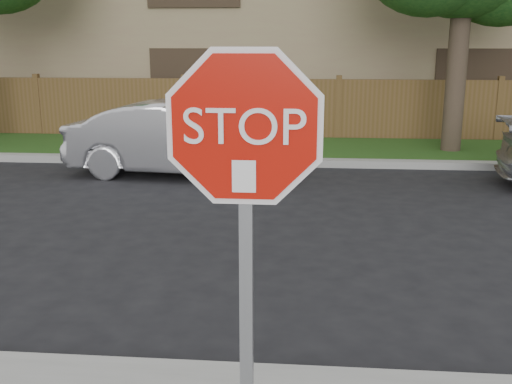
# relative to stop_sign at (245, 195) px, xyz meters

# --- Properties ---
(ground) EXTENTS (90.00, 90.00, 0.00)m
(ground) POSITION_rel_stop_sign_xyz_m (1.04, 1.48, -1.83)
(ground) COLOR black
(ground) RESTS_ON ground
(far_curb) EXTENTS (70.00, 0.30, 0.15)m
(far_curb) POSITION_rel_stop_sign_xyz_m (1.04, 9.63, -1.75)
(far_curb) COLOR gray
(far_curb) RESTS_ON ground
(grass_strip) EXTENTS (70.00, 3.00, 0.12)m
(grass_strip) POSITION_rel_stop_sign_xyz_m (1.04, 11.28, -1.77)
(grass_strip) COLOR #1E4714
(grass_strip) RESTS_ON ground
(fence) EXTENTS (70.00, 0.12, 1.60)m
(fence) POSITION_rel_stop_sign_xyz_m (1.04, 12.88, -1.03)
(fence) COLOR brown
(fence) RESTS_ON ground
(apartment_building) EXTENTS (35.20, 9.20, 7.20)m
(apartment_building) POSITION_rel_stop_sign_xyz_m (1.04, 18.48, 1.70)
(apartment_building) COLOR #92795B
(apartment_building) RESTS_ON ground
(stop_sign) EXTENTS (1.01, 0.13, 2.55)m
(stop_sign) POSITION_rel_stop_sign_xyz_m (0.00, 0.00, 0.00)
(stop_sign) COLOR gray
(stop_sign) RESTS_ON sidewalk_near
(sedan_left) EXTENTS (4.38, 1.85, 1.41)m
(sedan_left) POSITION_rel_stop_sign_xyz_m (-2.16, 8.54, -1.13)
(sedan_left) COLOR silver
(sedan_left) RESTS_ON ground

